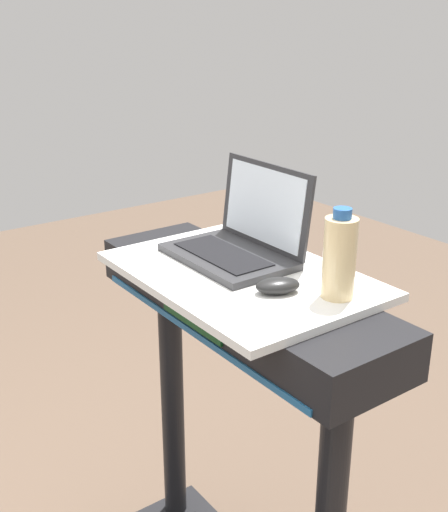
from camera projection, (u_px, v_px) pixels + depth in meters
name	position (u px, v px, depth m)	size (l,w,h in m)	color
desk_board	(241.00, 275.00, 1.55)	(0.64, 0.44, 0.02)	white
laptop	(240.00, 239.00, 1.62)	(0.33, 0.24, 0.23)	#2D2D30
computer_mouse	(278.00, 286.00, 1.42)	(0.06, 0.10, 0.03)	black
water_bottle	(340.00, 257.00, 1.38)	(0.07, 0.07, 0.20)	beige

